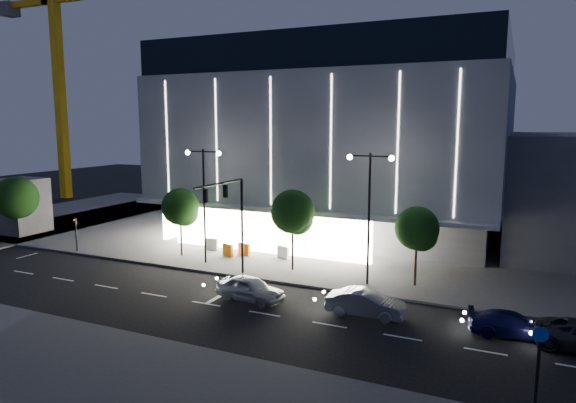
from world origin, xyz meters
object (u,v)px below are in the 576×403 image
at_px(barrier_d, 283,252).
at_px(barrier_c, 244,249).
at_px(tower_crane, 63,55).
at_px(car_second, 366,303).
at_px(ped_signal_far, 76,231).
at_px(traffic_mast, 231,210).
at_px(barrier_a, 228,250).
at_px(barrier_b, 212,244).
at_px(street_lamp_west, 204,189).
at_px(cycle_sign_pole, 538,369).
at_px(tree_right, 417,231).
at_px(car_lead, 250,289).
at_px(tree_mid, 293,214).
at_px(car_third, 512,325).
at_px(tree_left, 181,209).

bearing_deg(barrier_d, barrier_c, -152.83).
height_order(tower_crane, car_second, tower_crane).
relative_size(ped_signal_far, barrier_c, 2.73).
bearing_deg(barrier_c, traffic_mast, -57.51).
distance_m(barrier_a, barrier_b, 2.68).
height_order(street_lamp_west, cycle_sign_pole, street_lamp_west).
distance_m(tree_right, barrier_d, 11.78).
height_order(tower_crane, car_lead, tower_crane).
relative_size(cycle_sign_pole, barrier_c, 3.64).
bearing_deg(tree_mid, barrier_d, 128.00).
distance_m(traffic_mast, barrier_c, 7.64).
height_order(ped_signal_far, barrier_a, ped_signal_far).
distance_m(tower_crane, car_third, 68.75).
relative_size(traffic_mast, tower_crane, 0.22).
bearing_deg(barrier_d, traffic_mast, -79.75).
bearing_deg(tree_right, car_lead, -142.31).
xyz_separation_m(car_second, car_third, (7.69, 0.38, -0.11)).
bearing_deg(ped_signal_far, barrier_d, 16.75).
distance_m(ped_signal_far, tower_crane, 39.63).
bearing_deg(ped_signal_far, tree_right, 5.14).
relative_size(tree_mid, car_second, 1.37).
bearing_deg(barrier_c, car_third, -11.07).
bearing_deg(car_second, barrier_b, 59.14).
distance_m(car_second, barrier_a, 15.87).
distance_m(tower_crane, tree_left, 43.96).
xyz_separation_m(traffic_mast, tree_left, (-6.97, 3.68, -0.99)).
distance_m(cycle_sign_pole, car_second, 11.93).
distance_m(barrier_a, barrier_c, 1.33).
bearing_deg(traffic_mast, cycle_sign_pole, -29.72).
bearing_deg(barrier_d, barrier_a, -145.30).
xyz_separation_m(tree_left, car_second, (17.39, -6.39, -3.29)).
bearing_deg(barrier_c, street_lamp_west, -107.23).
bearing_deg(barrier_b, barrier_c, -16.20).
bearing_deg(ped_signal_far, traffic_mast, -4.15).
height_order(traffic_mast, cycle_sign_pole, traffic_mast).
bearing_deg(tree_right, tower_crane, 158.75).
relative_size(car_lead, car_second, 0.99).
relative_size(traffic_mast, tree_mid, 1.15).
height_order(ped_signal_far, tower_crane, tower_crane).
distance_m(ped_signal_far, car_lead, 19.67).
distance_m(barrier_b, barrier_d, 6.80).
height_order(car_second, barrier_d, car_second).
relative_size(cycle_sign_pole, tower_crane, 0.12).
height_order(ped_signal_far, barrier_d, ped_signal_far).
bearing_deg(tower_crane, street_lamp_west, -30.12).
xyz_separation_m(ped_signal_far, car_lead, (19.16, -4.33, -1.12)).
height_order(ped_signal_far, tree_right, tree_right).
height_order(car_lead, barrier_d, car_lead).
bearing_deg(ped_signal_far, car_third, -5.84).
xyz_separation_m(ped_signal_far, barrier_c, (13.67, 4.66, -1.24)).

